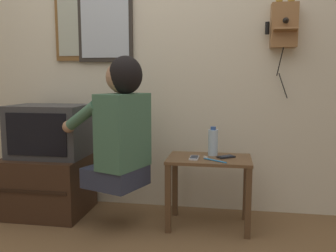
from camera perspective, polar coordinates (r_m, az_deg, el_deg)
wall_back at (r=2.94m, az=-2.64°, el=11.72°), size 6.80×0.05×2.55m
side_table at (r=2.58m, az=6.60°, el=-7.43°), size 0.59×0.37×0.51m
person at (r=2.45m, az=-7.66°, el=0.21°), size 0.60×0.53×0.90m
tv_stand at (r=3.01m, az=-18.68°, el=-8.89°), size 0.62×0.52×0.46m
television at (r=2.91m, az=-18.55°, el=-0.76°), size 0.57×0.39×0.40m
wall_phone_antique at (r=2.84m, az=18.09°, el=15.17°), size 0.23×0.18×0.74m
framed_picture at (r=3.12m, az=-14.29°, el=15.16°), size 0.38×0.03×0.55m
wall_mirror at (r=3.03m, az=-10.05°, el=16.37°), size 0.45×0.03×0.66m
cell_phone_held at (r=2.51m, az=4.22°, el=-5.09°), size 0.06×0.13×0.01m
cell_phone_spare at (r=2.57m, az=9.30°, el=-4.90°), size 0.14×0.12×0.01m
water_bottle at (r=2.61m, az=7.23°, el=-2.57°), size 0.07×0.07×0.21m
toothbrush at (r=2.46m, az=7.29°, el=-5.41°), size 0.16×0.12×0.02m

